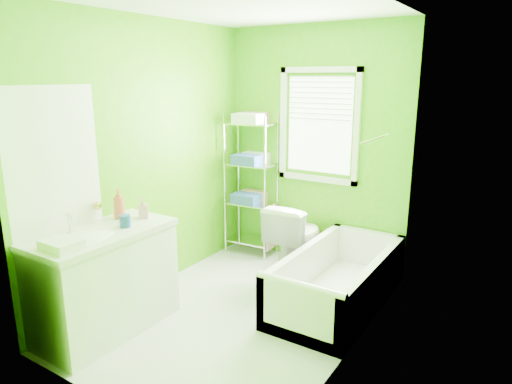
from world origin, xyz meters
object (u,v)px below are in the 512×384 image
Objects in this scene: bathtub at (337,288)px; toilet at (296,238)px; vanity at (104,278)px; wire_shelf_unit at (252,169)px.

bathtub is 2.06× the size of toilet.
wire_shelf_unit reaches higher than vanity.
bathtub is 0.81m from toilet.
toilet is 0.48× the size of wire_shelf_unit.
bathtub is 2.05m from vanity.
toilet is (-0.65, 0.42, 0.23)m from bathtub.
wire_shelf_unit is (-1.37, 0.68, 0.85)m from bathtub.
vanity is at bearing -91.86° from wire_shelf_unit.
wire_shelf_unit is at bearing 153.53° from bathtub.
bathtub is 1.41× the size of vanity.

